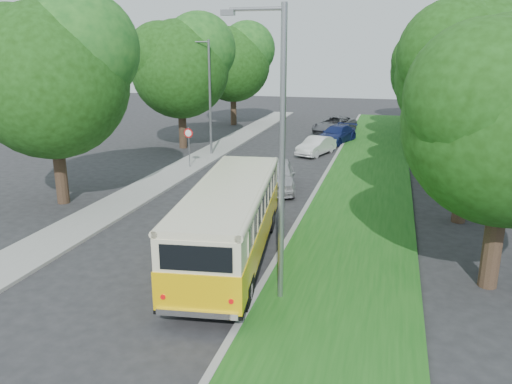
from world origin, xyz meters
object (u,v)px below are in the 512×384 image
(lamppost_near, at_px, (279,149))
(vintage_bus, at_px, (231,223))
(car_silver, at_px, (277,175))
(car_blue, at_px, (336,134))
(car_grey, at_px, (334,125))
(car_white, at_px, (316,146))
(lamppost_far, at_px, (208,94))

(lamppost_near, height_order, vintage_bus, lamppost_near)
(car_silver, relative_size, car_blue, 0.99)
(car_silver, height_order, car_grey, car_silver)
(vintage_bus, bearing_deg, lamppost_near, -54.05)
(lamppost_near, bearing_deg, car_grey, 93.63)
(lamppost_near, distance_m, car_silver, 12.21)
(car_white, distance_m, car_grey, 9.40)
(car_white, relative_size, car_grey, 0.72)
(lamppost_near, xyz_separation_m, car_silver, (-2.63, 11.36, -3.60))
(car_blue, relative_size, car_grey, 0.88)
(car_white, xyz_separation_m, car_grey, (0.12, 9.40, 0.11))
(lamppost_far, xyz_separation_m, vintage_bus, (6.80, -16.28, -2.75))
(lamppost_far, height_order, car_white, lamppost_far)
(car_blue, distance_m, car_grey, 4.67)
(lamppost_near, relative_size, car_silver, 1.77)
(car_grey, bearing_deg, vintage_bus, -73.76)
(lamppost_far, relative_size, vintage_bus, 0.82)
(vintage_bus, distance_m, car_grey, 27.76)
(lamppost_near, distance_m, vintage_bus, 4.29)
(car_blue, bearing_deg, car_grey, 116.03)
(vintage_bus, distance_m, car_silver, 9.17)
(lamppost_near, relative_size, lamppost_far, 1.07)
(lamppost_far, relative_size, car_blue, 1.65)
(vintage_bus, distance_m, car_white, 18.36)
(car_silver, distance_m, car_grey, 18.62)
(lamppost_near, height_order, car_grey, lamppost_near)
(lamppost_far, distance_m, car_silver, 10.08)
(car_white, distance_m, car_blue, 4.86)
(lamppost_near, height_order, car_silver, lamppost_near)
(lamppost_near, xyz_separation_m, car_white, (-2.02, 20.57, -3.76))
(car_silver, bearing_deg, vintage_bus, -99.26)
(lamppost_far, height_order, vintage_bus, lamppost_far)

